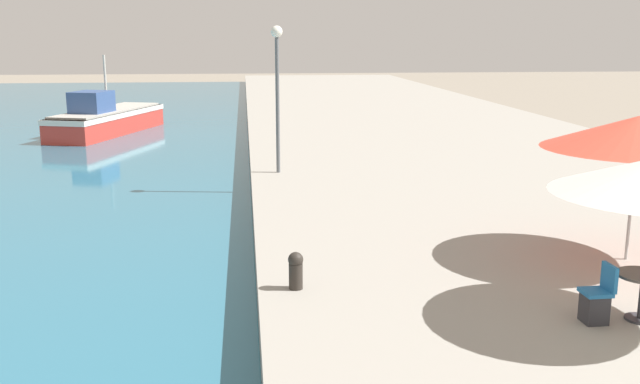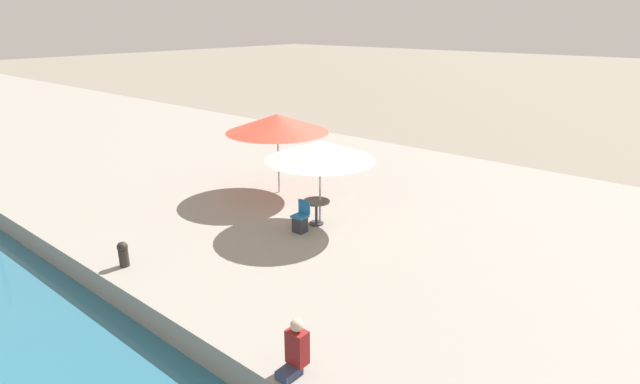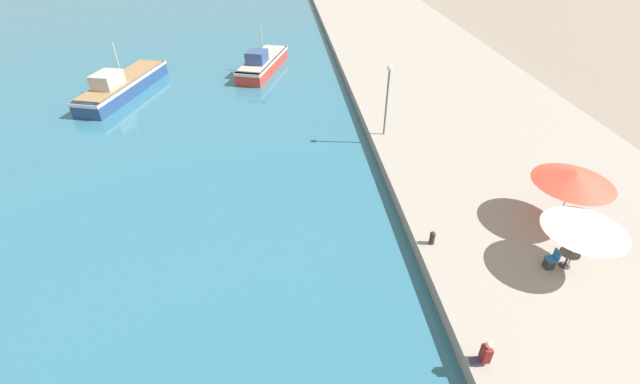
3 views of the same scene
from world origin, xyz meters
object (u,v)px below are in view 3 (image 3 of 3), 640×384
cafe_umbrella_white (575,177)px  cafe_chair_left (550,262)px  fishing_boat_near (122,85)px  fishing_boat_mid (262,63)px  cafe_umbrella_pink (586,225)px  mooring_bollard (432,237)px  cafe_table (568,257)px  person_at_quay (484,354)px  lamppost (388,89)px

cafe_umbrella_white → cafe_chair_left: 4.20m
fishing_boat_near → fishing_boat_mid: size_ratio=1.20×
cafe_umbrella_pink → mooring_bollard: size_ratio=4.93×
fishing_boat_mid → cafe_table: fishing_boat_mid is taller
cafe_umbrella_white → cafe_table: 3.76m
person_at_quay → mooring_bollard: 5.96m
person_at_quay → lamppost: size_ratio=0.23×
mooring_bollard → person_at_quay: bearing=-91.6°
fishing_boat_near → person_at_quay: bearing=-39.1°
mooring_bollard → cafe_chair_left: bearing=-23.8°
fishing_boat_near → cafe_table: bearing=-27.7°
cafe_umbrella_white → mooring_bollard: cafe_umbrella_white is taller
cafe_table → lamppost: bearing=111.2°
cafe_umbrella_white → cafe_table: bearing=-115.4°
person_at_quay → mooring_bollard: person_at_quay is taller
cafe_umbrella_pink → person_at_quay: (-5.41, -3.97, -1.81)m
cafe_umbrella_white → cafe_table: (-1.38, -2.91, -1.95)m
lamppost → cafe_umbrella_pink: bearing=-68.5°
mooring_bollard → cafe_umbrella_white: bearing=8.5°
fishing_boat_mid → cafe_umbrella_pink: size_ratio=2.77×
fishing_boat_near → person_at_quay: size_ratio=10.31×
cafe_umbrella_pink → lamppost: size_ratio=0.71×
fishing_boat_mid → person_at_quay: bearing=-58.6°
fishing_boat_mid → cafe_table: size_ratio=11.16×
fishing_boat_near → person_at_quay: 33.06m
fishing_boat_near → fishing_boat_mid: (11.31, 4.56, -0.03)m
lamppost → cafe_chair_left: bearing=-71.7°
fishing_boat_mid → cafe_umbrella_pink: bearing=-46.9°
cafe_umbrella_pink → mooring_bollard: cafe_umbrella_pink is taller
fishing_boat_near → cafe_table: (24.28, -23.05, 0.38)m
cafe_umbrella_white → person_at_quay: cafe_umbrella_white is taller
cafe_umbrella_white → mooring_bollard: 6.92m
fishing_boat_mid → person_at_quay: size_ratio=8.61×
lamppost → cafe_umbrella_white: bearing=-57.2°
cafe_umbrella_white → person_at_quay: bearing=-134.0°
cafe_chair_left → person_at_quay: bearing=130.1°
cafe_umbrella_white → mooring_bollard: size_ratio=5.41×
cafe_table → mooring_bollard: size_ratio=1.22×
fishing_boat_mid → fishing_boat_near: bearing=-140.3°
fishing_boat_mid → cafe_chair_left: size_ratio=9.81×
cafe_chair_left → lamppost: (-4.19, 12.67, 2.77)m
cafe_table → cafe_chair_left: size_ratio=0.88×
cafe_table → fishing_boat_near: bearing=136.5°
fishing_boat_near → fishing_boat_mid: fishing_boat_near is taller
fishing_boat_near → cafe_umbrella_pink: size_ratio=3.32×
person_at_quay → mooring_bollard: size_ratio=1.59×
cafe_chair_left → fishing_boat_near: bearing=44.5°
fishing_boat_near → cafe_umbrella_white: 32.71m
person_at_quay → fishing_boat_mid: bearing=103.6°
lamppost → fishing_boat_mid: bearing=118.3°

